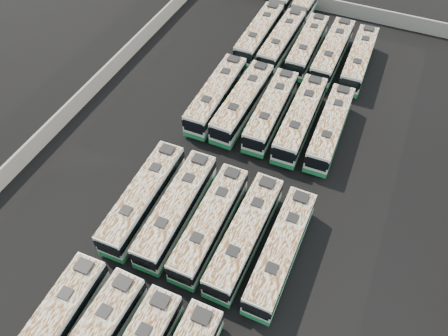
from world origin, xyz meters
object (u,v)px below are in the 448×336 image
bus_midfront_far_right (281,251)px  bus_back_right (332,52)px  bus_midfront_right (245,235)px  bus_back_far_right (359,59)px  bus_back_left (290,29)px  bus_midfront_far_left (144,198)px  bus_midfront_left (177,209)px  bus_back_center (307,46)px  bus_midback_left (243,102)px  bus_midfront_center (210,223)px  bus_midback_far_right (330,128)px  bus_back_far_left (268,22)px  bus_front_far_left (50,333)px  bus_midback_far_left (216,95)px  bus_midback_center (271,111)px  bus_midback_right (300,119)px

bus_midfront_far_right → bus_back_right: (-3.56, 31.09, 0.06)m
bus_midfront_right → bus_midfront_far_right: size_ratio=1.02×
bus_back_far_right → bus_back_left: bearing=161.5°
bus_midfront_far_left → bus_back_right: (10.57, 31.00, 0.02)m
bus_midfront_left → bus_back_far_right: (10.58, 30.85, -0.05)m
bus_back_left → bus_back_center: bearing=-40.5°
bus_midfront_far_right → bus_midback_left: (-10.62, 16.97, 0.06)m
bus_midfront_center → bus_back_far_right: bearing=76.9°
bus_midback_far_right → bus_back_far_left: size_ratio=0.63×
bus_midback_left → bus_back_far_right: bearing=54.1°
bus_midfront_left → bus_front_far_left: bearing=-104.8°
bus_midback_left → bus_back_center: 14.73m
bus_midback_far_left → bus_midback_far_right: bearing=-0.4°
bus_back_center → bus_midfront_right: bearing=-84.5°
bus_back_far_left → bus_back_far_right: 14.47m
bus_midfront_left → bus_midback_center: size_ratio=1.02×
bus_midfront_far_right → bus_back_far_right: size_ratio=1.00×
bus_back_far_right → bus_midback_center: bearing=-118.1°
bus_midback_right → bus_back_center: bus_midback_right is taller
bus_midfront_far_left → bus_back_far_right: size_ratio=1.03×
bus_midback_left → bus_midfront_far_left: bearing=-100.5°
bus_midfront_right → bus_back_right: (-0.04, 30.90, 0.03)m
bus_front_far_left → bus_back_right: 46.50m
bus_front_far_left → bus_midback_far_left: size_ratio=1.00×
bus_midback_center → bus_back_far_right: bus_midback_center is taller
bus_front_far_left → bus_midback_right: bearing=69.9°
bus_midback_center → bus_midback_far_left: bearing=179.5°
bus_midfront_left → bus_midback_far_left: 17.05m
bus_midfront_left → bus_midback_far_right: bus_midfront_left is taller
bus_midfront_far_right → bus_midback_far_right: bus_midfront_far_right is taller
bus_midfront_left → bus_midback_right: bearing=66.2°
bus_midfront_far_right → bus_back_far_left: bearing=112.3°
bus_midfront_right → bus_back_right: bearing=90.9°
bus_back_right → bus_midback_right: bearing=-89.8°
bus_midfront_right → bus_back_left: size_ratio=0.66×
bus_midfront_right → bus_midback_left: 18.22m
bus_back_right → bus_midfront_far_right: bearing=-83.3°
bus_midback_left → bus_back_left: bus_midback_left is taller
bus_midfront_left → bus_back_right: bearing=76.1°
bus_midback_left → bus_midback_far_right: 10.56m
bus_back_left → bus_midfront_left: bearing=-89.2°
bus_midback_right → bus_back_far_right: size_ratio=1.04×
bus_midfront_left → bus_back_left: bus_midfront_left is taller
bus_midfront_left → bus_midback_right: 18.15m
bus_midback_center → bus_midback_right: bearing=-1.7°
bus_midfront_far_right → bus_back_center: size_ratio=1.01×
bus_midfront_far_left → bus_midback_far_right: (14.06, 16.92, -0.06)m
bus_front_far_left → bus_midfront_right: bearing=52.3°
bus_midfront_center → bus_midback_right: size_ratio=0.96×
bus_back_left → bus_back_far_right: bus_back_left is taller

